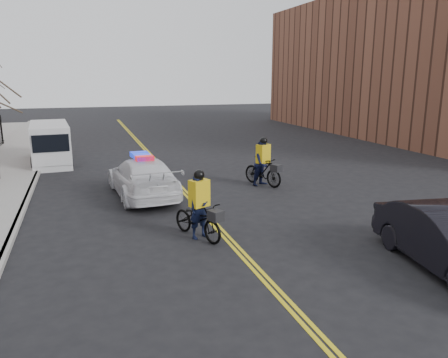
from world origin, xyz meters
TOP-DOWN VIEW (x-y plane):
  - ground at (0.00, 0.00)m, footprint 120.00×120.00m
  - center_line_left at (-0.08, 8.00)m, footprint 0.10×60.00m
  - center_line_right at (0.08, 8.00)m, footprint 0.10×60.00m
  - curb at (-6.00, 8.00)m, footprint 0.20×60.00m
  - building_across at (22.00, 18.00)m, footprint 12.00×30.00m
  - police_cruiser at (-1.69, 5.63)m, footprint 2.54×5.41m
  - cargo_van at (-5.49, 13.76)m, footprint 2.28×5.29m
  - cyclist_near at (-0.74, 0.52)m, footprint 1.50×2.19m
  - cyclist_far at (3.50, 5.78)m, footprint 1.40×2.14m

SIDE VIEW (x-z plane):
  - ground at x=0.00m, z-range 0.00..0.00m
  - center_line_left at x=-0.08m, z-range 0.00..0.01m
  - center_line_right at x=0.08m, z-range 0.00..0.01m
  - curb at x=-6.00m, z-range 0.00..0.15m
  - cyclist_near at x=-0.74m, z-range -0.31..1.73m
  - police_cruiser at x=-1.69m, z-range -0.07..1.61m
  - cyclist_far at x=3.50m, z-range -0.22..1.88m
  - cargo_van at x=-5.49m, z-range -0.02..2.14m
  - building_across at x=22.00m, z-range 0.00..11.00m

